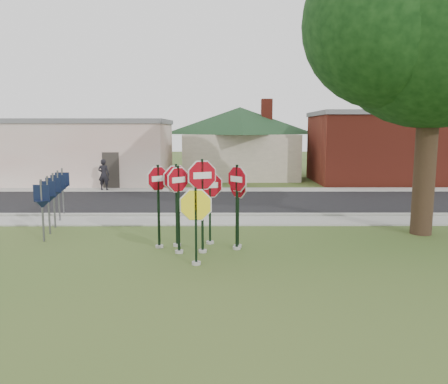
{
  "coord_description": "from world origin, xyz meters",
  "views": [
    {
      "loc": [
        0.71,
        -11.09,
        3.54
      ],
      "look_at": [
        0.75,
        2.0,
        1.67
      ],
      "focal_mm": 35.0,
      "sensor_mm": 36.0,
      "label": 1
    }
  ],
  "objects_px": {
    "stop_sign_center": "(202,191)",
    "stop_sign_left": "(178,198)",
    "stop_sign_yellow": "(196,216)",
    "oak_tree": "(435,15)",
    "pedestrian": "(104,175)"
  },
  "relations": [
    {
      "from": "stop_sign_yellow",
      "to": "pedestrian",
      "type": "distance_m",
      "value": 15.31
    },
    {
      "from": "stop_sign_center",
      "to": "stop_sign_left",
      "type": "height_order",
      "value": "stop_sign_center"
    },
    {
      "from": "stop_sign_left",
      "to": "pedestrian",
      "type": "bearing_deg",
      "value": 113.58
    },
    {
      "from": "pedestrian",
      "to": "oak_tree",
      "type": "bearing_deg",
      "value": 148.24
    },
    {
      "from": "stop_sign_center",
      "to": "oak_tree",
      "type": "xyz_separation_m",
      "value": [
        7.38,
        2.26,
        5.35
      ]
    },
    {
      "from": "oak_tree",
      "to": "pedestrian",
      "type": "height_order",
      "value": "oak_tree"
    },
    {
      "from": "stop_sign_center",
      "to": "stop_sign_yellow",
      "type": "distance_m",
      "value": 1.27
    },
    {
      "from": "oak_tree",
      "to": "pedestrian",
      "type": "distance_m",
      "value": 18.37
    },
    {
      "from": "stop_sign_yellow",
      "to": "oak_tree",
      "type": "xyz_separation_m",
      "value": [
        7.49,
        3.42,
        5.86
      ]
    },
    {
      "from": "stop_sign_left",
      "to": "oak_tree",
      "type": "relative_size",
      "value": 0.24
    },
    {
      "from": "pedestrian",
      "to": "stop_sign_yellow",
      "type": "bearing_deg",
      "value": 119.79
    },
    {
      "from": "stop_sign_yellow",
      "to": "stop_sign_left",
      "type": "relative_size",
      "value": 0.83
    },
    {
      "from": "oak_tree",
      "to": "pedestrian",
      "type": "xyz_separation_m",
      "value": [
        -13.69,
        10.57,
        -6.21
      ]
    },
    {
      "from": "stop_sign_center",
      "to": "stop_sign_left",
      "type": "relative_size",
      "value": 1.08
    },
    {
      "from": "stop_sign_yellow",
      "to": "oak_tree",
      "type": "height_order",
      "value": "oak_tree"
    }
  ]
}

